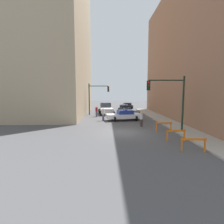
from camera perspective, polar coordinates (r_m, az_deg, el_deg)
name	(u,v)px	position (r m, az deg, el deg)	size (l,w,h in m)	color
ground_plane	(122,132)	(16.73, 3.37, -6.63)	(120.00, 120.00, 0.00)	#4C4C4F
sidewalk_right	(187,131)	(18.34, 23.16, -5.79)	(2.40, 44.00, 0.12)	#9E998E
building_corner_left	(43,38)	(33.19, -21.73, 21.43)	(14.00, 20.00, 25.17)	tan
building_right	(215,52)	(28.95, 30.61, 16.61)	(12.00, 28.00, 18.62)	#93664C
traffic_light_near	(171,95)	(17.73, 18.81, 5.29)	(3.64, 0.35, 5.20)	black
traffic_light_far	(96,94)	(29.39, -5.34, 5.71)	(3.44, 0.35, 5.20)	black
police_car	(124,115)	(23.57, 3.99, -0.99)	(4.96, 2.90, 1.52)	white
white_truck	(106,109)	(30.65, -2.01, 1.11)	(2.96, 5.56, 1.90)	silver
parked_car_near	(124,108)	(34.49, 3.85, 1.32)	(2.46, 4.41, 1.31)	#474C51
parked_car_mid	(127,105)	(41.16, 4.98, 2.15)	(2.54, 4.45, 1.31)	black
pedestrian_crossing	(103,114)	(23.22, -2.90, -0.76)	(0.46, 0.46, 1.66)	#474C66
pedestrian_corner	(97,111)	(26.97, -5.06, 0.24)	(0.51, 0.51, 1.66)	#474C66
pedestrian_sidewalk	(141,119)	(19.54, 9.56, -2.23)	(0.51, 0.51, 1.66)	#382D23
barrier_front	(193,143)	(12.38, 25.04, -9.04)	(1.60, 0.30, 0.90)	orange
barrier_mid	(176,134)	(14.48, 20.14, -6.61)	(1.59, 0.37, 0.90)	orange
barrier_back	(164,125)	(17.63, 16.55, -4.16)	(1.60, 0.27, 0.90)	orange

